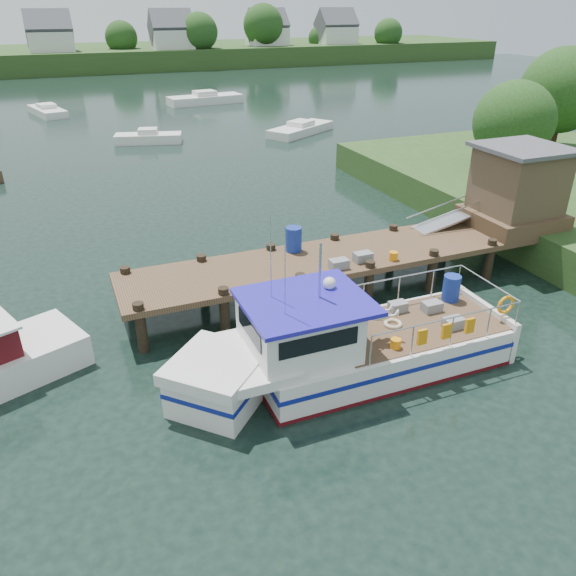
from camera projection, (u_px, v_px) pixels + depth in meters
name	position (u px, v px, depth m)	size (l,w,h in m)	color
ground_plane	(298.00, 298.00, 19.45)	(160.00, 160.00, 0.00)	black
far_shore	(87.00, 54.00, 86.36)	(140.00, 42.55, 9.22)	#2C491D
dock	(461.00, 213.00, 20.64)	(16.60, 3.00, 4.78)	#513A26
lobster_boat	(340.00, 348.00, 15.08)	(10.05, 3.04, 4.78)	silver
moored_far	(205.00, 99.00, 56.55)	(7.62, 3.31, 1.26)	silver
moored_b	(148.00, 138.00, 40.71)	(4.98, 2.78, 1.04)	silver
moored_c	(301.00, 129.00, 43.64)	(6.42, 5.11, 0.99)	silver
moored_d	(47.00, 111.00, 50.91)	(3.45, 6.16, 0.99)	silver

